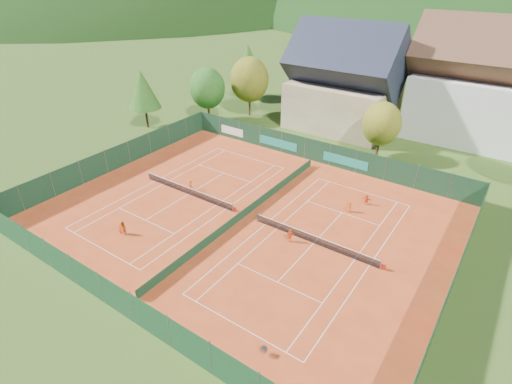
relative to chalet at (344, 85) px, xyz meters
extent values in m
plane|color=#2E4B17|center=(3.00, -30.00, -6.64)|extent=(600.00, 600.00, 0.00)
cube|color=#B33D1A|center=(3.00, -30.00, -6.62)|extent=(40.00, 32.00, 0.01)
cube|color=white|center=(-5.00, -18.12, -6.61)|extent=(10.97, 0.06, 0.00)
cube|color=white|center=(-5.00, -41.88, -6.61)|extent=(10.97, 0.06, 0.00)
cube|color=white|center=(-10.48, -30.00, -6.61)|extent=(0.06, 23.77, 0.00)
cube|color=white|center=(0.49, -30.00, -6.61)|extent=(0.06, 23.77, 0.00)
cube|color=white|center=(-9.12, -30.00, -6.61)|extent=(0.06, 23.77, 0.00)
cube|color=white|center=(-0.88, -30.00, -6.61)|extent=(0.06, 23.77, 0.00)
cube|color=white|center=(-5.00, -23.60, -6.61)|extent=(8.23, 0.06, 0.00)
cube|color=white|center=(-5.00, -36.40, -6.61)|extent=(8.23, 0.06, 0.00)
cube|color=white|center=(-5.00, -30.00, -6.61)|extent=(0.06, 12.80, 0.00)
cube|color=white|center=(11.00, -18.12, -6.61)|extent=(10.97, 0.06, 0.00)
cube|color=white|center=(11.00, -41.88, -6.61)|extent=(10.97, 0.06, 0.00)
cube|color=white|center=(5.51, -30.00, -6.61)|extent=(0.06, 23.77, 0.00)
cube|color=white|center=(16.48, -30.00, -6.61)|extent=(0.06, 23.77, 0.00)
cube|color=white|center=(6.88, -30.00, -6.61)|extent=(0.06, 23.77, 0.00)
cube|color=white|center=(15.12, -30.00, -6.61)|extent=(0.06, 23.77, 0.00)
cube|color=white|center=(11.00, -23.60, -6.61)|extent=(8.23, 0.06, 0.00)
cube|color=white|center=(11.00, -36.40, -6.61)|extent=(8.23, 0.06, 0.00)
cube|color=white|center=(11.00, -30.00, -6.61)|extent=(0.06, 12.80, 0.00)
cylinder|color=#59595B|center=(-11.40, -30.00, -6.11)|extent=(0.10, 0.10, 1.02)
cylinder|color=#59595B|center=(1.40, -30.00, -6.11)|extent=(0.10, 0.10, 1.02)
cube|color=black|center=(-5.00, -30.00, -6.16)|extent=(12.80, 0.02, 0.86)
cube|color=white|center=(-5.00, -30.00, -5.73)|extent=(12.80, 0.04, 0.06)
cube|color=red|center=(1.65, -30.00, -6.17)|extent=(0.40, 0.04, 0.40)
cylinder|color=#59595B|center=(4.60, -30.00, -6.11)|extent=(0.10, 0.10, 1.02)
cylinder|color=#59595B|center=(17.40, -30.00, -6.11)|extent=(0.10, 0.10, 1.02)
cube|color=black|center=(11.00, -30.00, -6.16)|extent=(12.80, 0.02, 0.86)
cube|color=white|center=(11.00, -30.00, -5.73)|extent=(12.80, 0.04, 0.06)
cube|color=red|center=(17.65, -30.00, -6.17)|extent=(0.40, 0.04, 0.40)
cube|color=#153A22|center=(3.00, -30.00, -6.12)|extent=(0.03, 28.80, 1.00)
cube|color=#12331E|center=(3.00, -14.00, -5.12)|extent=(40.00, 0.04, 3.00)
cube|color=teal|center=(-3.00, -14.06, -5.42)|extent=(6.00, 0.03, 1.20)
cube|color=teal|center=(7.00, -14.06, -5.42)|extent=(6.00, 0.03, 1.20)
cube|color=silver|center=(-11.00, -14.06, -5.42)|extent=(4.00, 0.03, 1.20)
cube|color=#153B1F|center=(3.00, -46.00, -5.12)|extent=(40.00, 0.04, 3.00)
cube|color=#133620|center=(-17.00, -30.00, -5.12)|extent=(0.04, 32.00, 3.00)
cube|color=#15391B|center=(23.00, -30.00, -5.12)|extent=(0.04, 32.00, 3.00)
cube|color=#B21414|center=(22.94, -34.00, -5.42)|extent=(0.03, 3.00, 1.20)
cube|color=#B21414|center=(22.94, -24.00, -5.42)|extent=(0.03, 3.00, 1.20)
cube|color=beige|center=(0.00, 0.00, -3.12)|extent=(15.00, 12.00, 7.00)
cube|color=#1E2333|center=(0.00, 0.00, 3.38)|extent=(16.20, 12.00, 12.00)
cube|color=silver|center=(19.00, 6.00, -2.12)|extent=(20.00, 11.00, 9.00)
cube|color=brown|center=(19.00, 6.00, 5.13)|extent=(21.60, 11.00, 11.00)
cylinder|color=#4E2E1B|center=(-19.00, -10.00, -5.22)|extent=(0.36, 0.36, 2.80)
ellipsoid|color=#225D1A|center=(-19.00, -10.00, -1.22)|extent=(5.72, 5.72, 6.58)
cylinder|color=#49301A|center=(-15.00, -4.00, -5.05)|extent=(0.36, 0.36, 3.15)
ellipsoid|color=olive|center=(-15.00, -4.00, -0.55)|extent=(6.44, 6.44, 7.40)
cylinder|color=#463019|center=(-21.00, 4.00, -4.87)|extent=(0.36, 0.36, 3.50)
cone|color=#2B5B1A|center=(-21.00, 4.00, 0.13)|extent=(5.60, 5.60, 6.50)
cylinder|color=#4D2D1B|center=(9.00, -8.00, -5.40)|extent=(0.36, 0.36, 2.45)
ellipsoid|color=olive|center=(9.00, -8.00, -1.90)|extent=(5.01, 5.01, 5.76)
cylinder|color=#412817|center=(-25.00, -18.00, -5.05)|extent=(0.36, 0.36, 3.15)
cone|color=#285919|center=(-25.00, -18.00, -0.55)|extent=(5.04, 5.04, 5.85)
ellipsoid|color=black|center=(-217.00, 130.00, -42.32)|extent=(340.00, 340.00, 204.00)
cylinder|color=slate|center=(13.84, -43.01, -6.22)|extent=(0.02, 0.02, 0.80)
cylinder|color=slate|center=(14.14, -43.01, -6.22)|extent=(0.02, 0.02, 0.80)
cylinder|color=slate|center=(13.84, -42.71, -6.22)|extent=(0.02, 0.02, 0.80)
cylinder|color=slate|center=(14.14, -42.71, -6.22)|extent=(0.02, 0.02, 0.80)
cube|color=slate|center=(13.99, -42.86, -6.07)|extent=(0.34, 0.34, 0.30)
ellipsoid|color=#CCD833|center=(13.99, -42.86, -6.04)|extent=(0.28, 0.28, 0.16)
sphere|color=#CCD833|center=(-3.34, -36.26, -6.59)|extent=(0.07, 0.07, 0.07)
sphere|color=#CCD833|center=(9.17, -41.74, -6.59)|extent=(0.07, 0.07, 0.07)
sphere|color=#CCD833|center=(2.42, -26.11, -6.59)|extent=(0.07, 0.07, 0.07)
sphere|color=#CCD833|center=(1.39, -22.46, -6.59)|extent=(0.07, 0.07, 0.07)
imported|color=#FB5316|center=(-5.00, -39.45, -6.04)|extent=(0.48, 0.36, 1.18)
imported|color=#CA5B12|center=(-4.84, -39.23, -5.89)|extent=(0.85, 0.74, 1.48)
imported|color=#D25312|center=(-5.43, -29.08, -5.98)|extent=(0.94, 0.73, 1.28)
imported|color=#F75D16|center=(8.98, -31.04, -5.93)|extent=(0.73, 0.86, 1.39)
imported|color=#DF5613|center=(11.48, -22.99, -6.01)|extent=(0.64, 0.46, 1.22)
imported|color=#F04A15|center=(12.43, -20.53, -6.03)|extent=(1.13, 0.47, 1.18)
camera|label=1|loc=(23.68, -57.79, 16.40)|focal=28.00mm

